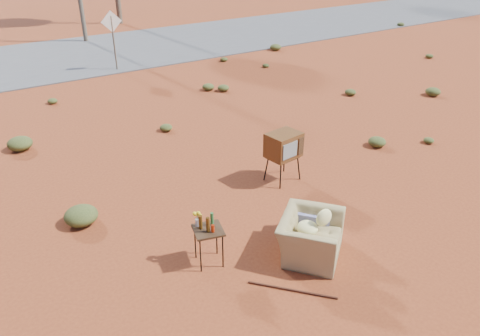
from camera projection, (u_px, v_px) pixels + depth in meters
ground at (278, 242)px, 8.21m from camera, size 140.00×140.00×0.00m
highway at (57, 58)px, 19.30m from camera, size 140.00×7.00×0.04m
armchair at (311, 229)px, 7.78m from camera, size 1.40×1.45×0.97m
tv_unit at (284, 146)px, 9.82m from camera, size 0.75×0.63×1.10m
side_table at (206, 227)px, 7.42m from camera, size 0.56×0.56×0.93m
rusty_bar at (292, 290)px, 7.11m from camera, size 0.94×1.06×0.04m
road_sign at (112, 30)px, 17.12m from camera, size 0.78×0.06×2.19m
scrub_patch at (136, 154)px, 11.01m from camera, size 17.49×8.07×0.33m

